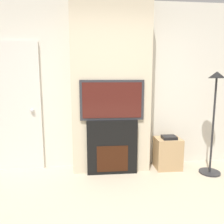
{
  "coord_description": "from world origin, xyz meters",
  "views": [
    {
      "loc": [
        -0.31,
        -1.59,
        1.52
      ],
      "look_at": [
        0.0,
        1.68,
        0.98
      ],
      "focal_mm": 35.0,
      "sensor_mm": 36.0,
      "label": 1
    }
  ],
  "objects_px": {
    "television": "(112,100)",
    "media_stand": "(168,153)",
    "floor_lamp": "(214,109)",
    "fireplace": "(112,147)"
  },
  "relations": [
    {
      "from": "television",
      "to": "floor_lamp",
      "type": "distance_m",
      "value": 1.56
    },
    {
      "from": "floor_lamp",
      "to": "media_stand",
      "type": "distance_m",
      "value": 1.01
    },
    {
      "from": "floor_lamp",
      "to": "fireplace",
      "type": "bearing_deg",
      "value": 173.98
    },
    {
      "from": "fireplace",
      "to": "floor_lamp",
      "type": "xyz_separation_m",
      "value": [
        1.55,
        -0.16,
        0.61
      ]
    },
    {
      "from": "fireplace",
      "to": "television",
      "type": "xyz_separation_m",
      "value": [
        0.0,
        -0.0,
        0.74
      ]
    },
    {
      "from": "fireplace",
      "to": "media_stand",
      "type": "bearing_deg",
      "value": 5.88
    },
    {
      "from": "television",
      "to": "fireplace",
      "type": "bearing_deg",
      "value": 90.0
    },
    {
      "from": "television",
      "to": "floor_lamp",
      "type": "height_order",
      "value": "floor_lamp"
    },
    {
      "from": "television",
      "to": "floor_lamp",
      "type": "xyz_separation_m",
      "value": [
        1.55,
        -0.16,
        -0.13
      ]
    },
    {
      "from": "television",
      "to": "media_stand",
      "type": "distance_m",
      "value": 1.31
    }
  ]
}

